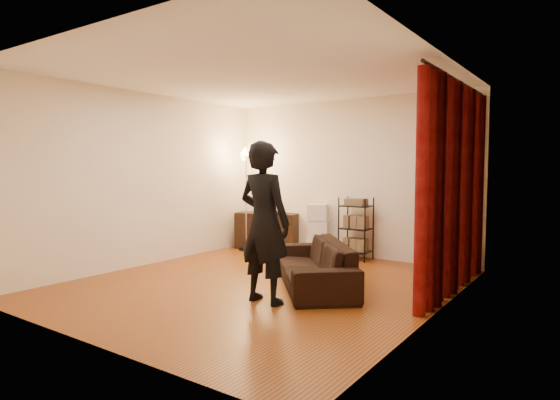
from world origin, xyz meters
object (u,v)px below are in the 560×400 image
Objects in this scene: media_cabinet at (267,231)px; wire_shelf at (356,229)px; storage_boxes at (318,229)px; sofa at (314,264)px; person at (264,223)px; floor_lamp at (246,198)px.

wire_shelf is (1.83, -0.00, 0.18)m from media_cabinet.
media_cabinet is 1.31× the size of storage_boxes.
wire_shelf is (-0.32, 1.90, 0.23)m from sofa.
media_cabinet is at bearing -175.39° from storage_boxes.
wire_shelf reaches higher than storage_boxes.
media_cabinet is at bearing -51.04° from person.
floor_lamp is (-2.38, 1.57, 0.68)m from sofa.
floor_lamp reaches higher than person.
person is 1.76× the size of wire_shelf.
sofa is 1.09× the size of person.
media_cabinet is (-2.06, 2.85, -0.57)m from person.
media_cabinet is (-2.15, 1.90, 0.05)m from sofa.
media_cabinet is 0.75m from floor_lamp.
person is 3.14m from storage_boxes.
storage_boxes reaches higher than media_cabinet.
floor_lamp is (-0.23, -0.33, 0.63)m from media_cabinet.
storage_boxes is (-1.01, 2.93, -0.47)m from person.
storage_boxes is 0.46× the size of floor_lamp.
floor_lamp reaches higher than sofa.
storage_boxes is 1.45m from floor_lamp.
floor_lamp reaches higher than media_cabinet.
floor_lamp is at bearing -139.29° from media_cabinet.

